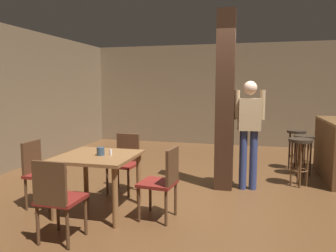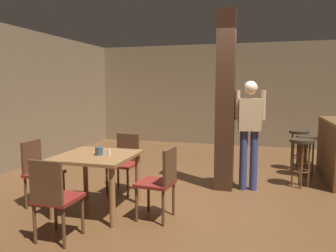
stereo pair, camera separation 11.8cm
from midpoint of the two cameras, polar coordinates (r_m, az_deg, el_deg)
The scene contains 14 objects.
ground_plane at distance 5.09m, azimuth 8.13°, elevation -11.90°, with size 10.80×10.80×0.00m, color brown.
wall_back at distance 9.30m, azimuth 12.04°, elevation 5.30°, with size 8.00×0.10×2.80m, color #756047.
pillar at distance 5.21m, azimuth 10.57°, elevation 4.20°, with size 0.28×0.28×2.80m, color #382114.
dining_table at distance 4.36m, azimuth -11.53°, elevation -6.51°, with size 0.96×0.96×0.76m.
chair_east at distance 4.05m, azimuth -0.38°, elevation -9.28°, with size 0.46×0.46×0.89m.
chair_south at distance 3.66m, azimuth -18.38°, elevation -11.41°, with size 0.43×0.43×0.89m.
chair_west at distance 4.83m, azimuth -20.83°, elevation -7.07°, with size 0.43×0.43×0.89m.
chair_north at distance 5.14m, azimuth -6.88°, elevation -5.84°, with size 0.45×0.45×0.89m.
napkin_cup at distance 4.29m, azimuth -11.14°, elevation -4.29°, with size 0.10×0.10×0.10m, color #33475B.
salt_shaker at distance 4.29m, azimuth -9.43°, elevation -4.48°, with size 0.03×0.03×0.07m, color silver.
standing_person at distance 5.27m, azimuth 14.62°, elevation -0.21°, with size 0.47×0.24×1.72m.
bar_stool_near at distance 5.76m, azimuth 22.76°, elevation -4.00°, with size 0.38×0.38×0.79m.
bar_stool_mid at distance 6.46m, azimuth 23.41°, elevation -3.17°, with size 0.37×0.37×0.75m.
bar_stool_far at distance 6.88m, azimuth 22.26°, elevation -2.36°, with size 0.36×0.36×0.78m.
Camera 2 is at (0.68, -4.77, 1.63)m, focal length 35.00 mm.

